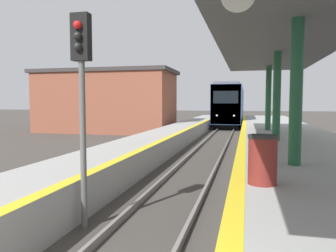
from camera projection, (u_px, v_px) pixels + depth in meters
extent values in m
cube|color=black|center=(231.00, 122.00, 38.30)|extent=(2.29, 17.64, 0.55)
cube|color=#33518C|center=(231.00, 104.00, 38.15)|extent=(2.69, 19.60, 3.60)
cube|color=red|center=(226.00, 104.00, 28.73)|extent=(2.64, 0.16, 3.53)
cube|color=black|center=(226.00, 97.00, 28.62)|extent=(2.16, 0.06, 1.08)
cube|color=#59595E|center=(231.00, 87.00, 38.01)|extent=(2.29, 18.62, 0.24)
sphere|color=white|center=(217.00, 116.00, 28.91)|extent=(0.18, 0.18, 0.18)
sphere|color=white|center=(234.00, 116.00, 28.57)|extent=(0.18, 0.18, 0.18)
cylinder|color=#595959|center=(83.00, 146.00, 6.44)|extent=(0.12, 0.12, 3.31)
cube|color=black|center=(81.00, 37.00, 6.29)|extent=(0.36, 0.20, 0.90)
sphere|color=red|center=(77.00, 25.00, 6.14)|extent=(0.16, 0.16, 0.16)
sphere|color=black|center=(78.00, 36.00, 6.16)|extent=(0.16, 0.16, 0.16)
sphere|color=black|center=(78.00, 47.00, 6.17)|extent=(0.16, 0.16, 0.16)
cylinder|color=#1E5133|center=(296.00, 93.00, 8.19)|extent=(0.31, 0.31, 3.67)
cylinder|color=#1E5133|center=(277.00, 97.00, 13.45)|extent=(0.31, 0.31, 3.67)
cylinder|color=#1E5133|center=(268.00, 98.00, 18.70)|extent=(0.31, 0.31, 3.67)
cube|color=#515156|center=(286.00, 36.00, 10.68)|extent=(4.55, 21.66, 0.20)
cylinder|color=maroon|center=(263.00, 161.00, 6.34)|extent=(0.55, 0.55, 0.90)
cylinder|color=#262626|center=(263.00, 136.00, 6.31)|extent=(0.58, 0.58, 0.06)
cube|color=brown|center=(106.00, 103.00, 28.04)|extent=(11.25, 5.18, 4.94)
cube|color=#383333|center=(106.00, 72.00, 27.85)|extent=(11.81, 5.44, 0.30)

